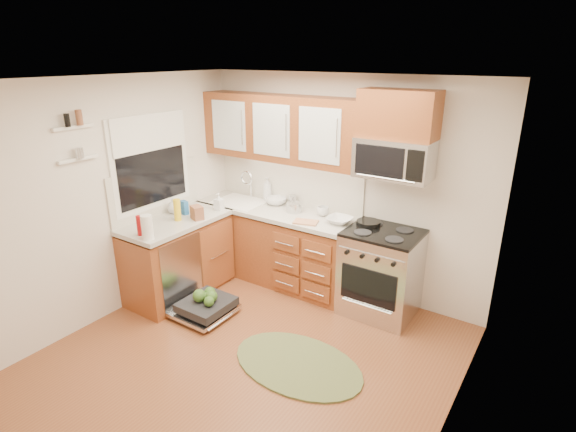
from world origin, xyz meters
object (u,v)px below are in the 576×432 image
Objects in this scene: cutting_board at (306,222)px; microwave at (394,158)px; range at (381,273)px; bowl_a at (339,220)px; dishwasher at (204,307)px; upper_cabinets at (280,128)px; stock_pot at (294,207)px; rug at (298,364)px; paper_towel_roll at (147,227)px; cup at (323,211)px; skillet at (368,223)px; bowl_b at (276,201)px; sink at (240,211)px.

microwave is at bearing 19.53° from cutting_board.
range is 1.25× the size of microwave.
microwave is 0.92m from bowl_a.
upper_cabinets is at bearing 83.96° from dishwasher.
cutting_board is (0.31, -0.23, -0.05)m from stock_pot.
paper_towel_roll is (-1.69, -0.18, 1.04)m from rug.
cup is at bearing 170.77° from range.
upper_cabinets is 7.80× the size of cutting_board.
stock_pot reaches higher than dishwasher.
paper_towel_roll is at bearing -117.37° from stock_pot.
bowl_b reaches higher than skillet.
dishwasher is at bearing -92.10° from bowl_b.
bowl_b is (-0.96, 0.15, 0.01)m from bowl_a.
range is 1.37m from rug.
range is 1.23m from microwave.
upper_cabinets reaches higher than paper_towel_roll.
sink is at bearing 143.23° from rug.
paper_towel_roll is 1.68m from bowl_b.
skillet reaches higher than cutting_board.
rug is (-0.24, -1.39, -1.69)m from microwave.
cutting_board is at bearing -37.34° from stock_pot.
sink is 1.15m from cup.
sink is 2.36× the size of cutting_board.
sink is at bearing 90.00° from paper_towel_roll.
bowl_b is (-0.65, 0.35, 0.03)m from cutting_board.
paper_towel_roll reaches higher than rug.
range is at bearing -2.16° from bowl_a.
stock_pot reaches higher than skillet.
skillet is at bearing 88.68° from rug.
cutting_board is at bearing -160.47° from microwave.
bowl_b reaches higher than cutting_board.
microwave reaches higher than skillet.
microwave is 1.08m from cup.
rug is at bearing 6.08° from paper_towel_roll.
sink is (-1.93, -0.01, 0.33)m from range.
rug is at bearing -50.63° from upper_cabinets.
upper_cabinets is at bearing 160.53° from stock_pot.
stock_pot is at bearing -19.47° from upper_cabinets.
sink is 0.50m from bowl_b.
stock_pot is at bearing 4.78° from sink.
sink is at bearing 109.20° from dishwasher.
cutting_board is (1.09, -0.17, 0.13)m from sink.
cup is at bearing 111.69° from rug.
cutting_board is (-0.84, -0.30, -0.77)m from microwave.
stock_pot is at bearing 62.63° from paper_towel_roll.
cup reaches higher than skillet.
range is at bearing 79.15° from rug.
dishwasher is (0.39, -1.12, -0.70)m from sink.
upper_cabinets is 1.08m from cup.
skillet is 0.97× the size of bowl_b.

